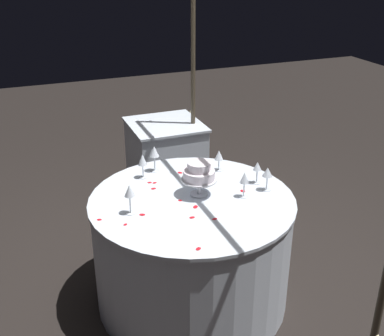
{
  "coord_description": "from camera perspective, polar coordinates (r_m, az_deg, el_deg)",
  "views": [
    {
      "loc": [
        2.45,
        -0.96,
        2.16
      ],
      "look_at": [
        0.0,
        0.0,
        0.95
      ],
      "focal_mm": 45.68,
      "sensor_mm": 36.0,
      "label": 1
    }
  ],
  "objects": [
    {
      "name": "wine_glass_5",
      "position": [
        3.07,
        8.8,
        -0.61
      ],
      "size": [
        0.06,
        0.06,
        0.16
      ],
      "color": "silver",
      "rests_on": "main_table"
    },
    {
      "name": "rose_petal_0",
      "position": [
        2.74,
        -7.79,
        -6.55
      ],
      "size": [
        0.03,
        0.03,
        0.0
      ],
      "primitive_type": "ellipsoid",
      "rotation": [
        0.0,
        0.0,
        5.28
      ],
      "color": "red",
      "rests_on": "main_table"
    },
    {
      "name": "main_table",
      "position": [
        3.18,
        -0.0,
        -9.52
      ],
      "size": [
        1.27,
        1.27,
        0.75
      ],
      "color": "silver",
      "rests_on": "ground"
    },
    {
      "name": "wine_glass_2",
      "position": [
        2.79,
        -7.31,
        -2.83
      ],
      "size": [
        0.06,
        0.06,
        0.18
      ],
      "color": "silver",
      "rests_on": "main_table"
    },
    {
      "name": "rose_petal_5",
      "position": [
        3.09,
        5.95,
        -2.68
      ],
      "size": [
        0.04,
        0.03,
        0.0
      ],
      "primitive_type": "ellipsoid",
      "rotation": [
        0.0,
        0.0,
        0.22
      ],
      "color": "red",
      "rests_on": "main_table"
    },
    {
      "name": "wine_glass_4",
      "position": [
        3.21,
        -5.8,
        0.86
      ],
      "size": [
        0.06,
        0.06,
        0.17
      ],
      "color": "silver",
      "rests_on": "main_table"
    },
    {
      "name": "wine_glass_3",
      "position": [
        2.97,
        6.13,
        -1.29
      ],
      "size": [
        0.06,
        0.06,
        0.17
      ],
      "color": "silver",
      "rests_on": "main_table"
    },
    {
      "name": "rose_petal_11",
      "position": [
        3.19,
        -4.97,
        -1.69
      ],
      "size": [
        0.03,
        0.03,
        0.0
      ],
      "primitive_type": "ellipsoid",
      "rotation": [
        0.0,
        0.0,
        1.27
      ],
      "color": "red",
      "rests_on": "main_table"
    },
    {
      "name": "tiered_cake",
      "position": [
        2.97,
        0.83,
        -0.66
      ],
      "size": [
        0.22,
        0.22,
        0.22
      ],
      "color": "silver",
      "rests_on": "main_table"
    },
    {
      "name": "ground_plane",
      "position": [
        3.4,
        -0.0,
        -14.74
      ],
      "size": [
        12.0,
        12.0,
        0.0
      ],
      "primitive_type": "plane",
      "color": "black"
    },
    {
      "name": "wine_glass_6",
      "position": [
        3.31,
        3.16,
        1.4
      ],
      "size": [
        0.06,
        0.06,
        0.15
      ],
      "color": "silver",
      "rests_on": "main_table"
    },
    {
      "name": "rose_petal_12",
      "position": [
        2.78,
        0.02,
        -5.79
      ],
      "size": [
        0.02,
        0.03,
        0.0
      ],
      "primitive_type": "ellipsoid",
      "rotation": [
        0.0,
        0.0,
        4.7
      ],
      "color": "red",
      "rests_on": "main_table"
    },
    {
      "name": "decorative_arch",
      "position": [
        2.93,
        8.5,
        9.57
      ],
      "size": [
        2.34,
        0.06,
        2.1
      ],
      "color": "#473D2D",
      "rests_on": "ground"
    },
    {
      "name": "rose_petal_4",
      "position": [
        2.89,
        0.4,
        -4.55
      ],
      "size": [
        0.05,
        0.05,
        0.0
      ],
      "primitive_type": "ellipsoid",
      "rotation": [
        0.0,
        0.0,
        5.63
      ],
      "color": "red",
      "rests_on": "main_table"
    },
    {
      "name": "rose_petal_3",
      "position": [
        2.77,
        2.67,
        -5.96
      ],
      "size": [
        0.02,
        0.03,
        0.0
      ],
      "primitive_type": "ellipsoid",
      "rotation": [
        0.0,
        0.0,
        4.76
      ],
      "color": "red",
      "rests_on": "main_table"
    },
    {
      "name": "rose_petal_6",
      "position": [
        3.31,
        -1.4,
        -0.54
      ],
      "size": [
        0.04,
        0.04,
        0.0
      ],
      "primitive_type": "ellipsoid",
      "rotation": [
        0.0,
        0.0,
        3.7
      ],
      "color": "red",
      "rests_on": "main_table"
    },
    {
      "name": "rose_petal_7",
      "position": [
        2.82,
        -5.83,
        -5.43
      ],
      "size": [
        0.04,
        0.04,
        0.0
      ],
      "primitive_type": "ellipsoid",
      "rotation": [
        0.0,
        0.0,
        4.25
      ],
      "color": "red",
      "rests_on": "main_table"
    },
    {
      "name": "rose_petal_10",
      "position": [
        2.81,
        -10.78,
        -5.94
      ],
      "size": [
        0.03,
        0.03,
        0.0
      ],
      "primitive_type": "ellipsoid",
      "rotation": [
        0.0,
        0.0,
        1.13
      ],
      "color": "red",
      "rests_on": "main_table"
    },
    {
      "name": "rose_petal_2",
      "position": [
        3.18,
        -4.38,
        -1.73
      ],
      "size": [
        0.03,
        0.03,
        0.0
      ],
      "primitive_type": "ellipsoid",
      "rotation": [
        0.0,
        0.0,
        4.97
      ],
      "color": "red",
      "rests_on": "main_table"
    },
    {
      "name": "rose_petal_1",
      "position": [
        3.11,
        -4.52,
        -2.41
      ],
      "size": [
        0.02,
        0.03,
        0.0
      ],
      "primitive_type": "ellipsoid",
      "rotation": [
        0.0,
        0.0,
        1.56
      ],
      "color": "red",
      "rests_on": "main_table"
    },
    {
      "name": "rose_petal_9",
      "position": [
        2.96,
        -1.4,
        -3.81
      ],
      "size": [
        0.03,
        0.03,
        0.0
      ],
      "primitive_type": "ellipsoid",
      "rotation": [
        0.0,
        0.0,
        0.97
      ],
      "color": "red",
      "rests_on": "main_table"
    },
    {
      "name": "rose_petal_8",
      "position": [
        2.52,
        0.75,
        -9.41
      ],
      "size": [
        0.04,
        0.04,
        0.0
      ],
      "primitive_type": "ellipsoid",
      "rotation": [
        0.0,
        0.0,
        5.26
      ],
      "color": "red",
      "rests_on": "main_table"
    },
    {
      "name": "wine_glass_1",
      "position": [
        3.3,
        -4.43,
        1.85
      ],
      "size": [
        0.07,
        0.07,
        0.18
      ],
      "color": "silver",
      "rests_on": "main_table"
    },
    {
      "name": "wine_glass_0",
      "position": [
        3.16,
        7.63,
        0.04
      ],
      "size": [
        0.06,
        0.06,
        0.15
      ],
      "color": "silver",
      "rests_on": "main_table"
    },
    {
      "name": "side_table",
      "position": [
        4.25,
        -3.04,
        0.14
      ],
      "size": [
        0.59,
        0.59,
        0.8
      ],
      "color": "silver",
      "rests_on": "ground"
    }
  ]
}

